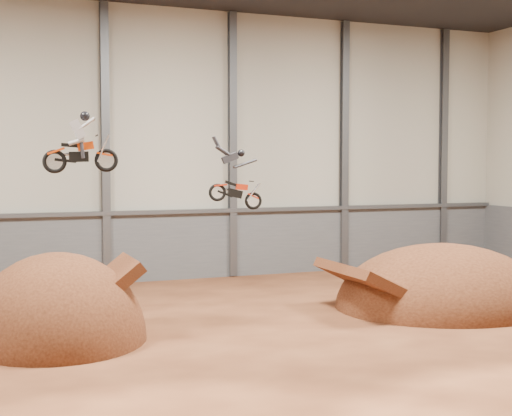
{
  "coord_description": "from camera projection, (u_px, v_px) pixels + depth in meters",
  "views": [
    {
      "loc": [
        -9.18,
        -20.86,
        5.97
      ],
      "look_at": [
        0.48,
        4.0,
        4.34
      ],
      "focal_mm": 50.0,
      "sensor_mm": 36.0,
      "label": 1
    }
  ],
  "objects": [
    {
      "name": "fmx_rider_b",
      "position": [
        233.0,
        174.0,
        25.85
      ],
      "size": [
        3.18,
        1.18,
        2.83
      ],
      "primitive_type": null,
      "rotation": [
        0.0,
        0.23,
        -0.14
      ],
      "color": "red"
    },
    {
      "name": "fmx_rider_a",
      "position": [
        81.0,
        139.0,
        23.46
      ],
      "size": [
        2.54,
        1.12,
        2.25
      ],
      "primitive_type": null,
      "rotation": [
        0.0,
        -0.03,
        -0.08
      ],
      "color": "#E64409"
    },
    {
      "name": "steel_column_4",
      "position": [
        344.0,
        146.0,
        40.04
      ],
      "size": [
        0.4,
        0.36,
        13.9
      ],
      "primitive_type": "cube",
      "color": "#47494F",
      "rests_on": "ground"
    },
    {
      "name": "floor",
      "position": [
        287.0,
        349.0,
        23.09
      ],
      "size": [
        40.0,
        40.0,
        0.0
      ],
      "primitive_type": "plane",
      "color": "#4D2514",
      "rests_on": "ground"
    },
    {
      "name": "steel_column_5",
      "position": [
        443.0,
        147.0,
        42.45
      ],
      "size": [
        0.4,
        0.36,
        13.9
      ],
      "primitive_type": "cube",
      "color": "#47494F",
      "rests_on": "ground"
    },
    {
      "name": "steel_rail",
      "position": [
        172.0,
        212.0,
        36.59
      ],
      "size": [
        39.8,
        0.35,
        0.2
      ],
      "primitive_type": "cube",
      "color": "#47494F",
      "rests_on": "lower_band_back"
    },
    {
      "name": "lower_band_back",
      "position": [
        171.0,
        246.0,
        36.84
      ],
      "size": [
        39.8,
        0.18,
        3.5
      ],
      "primitive_type": "cube",
      "color": "#53565B",
      "rests_on": "ground"
    },
    {
      "name": "back_wall",
      "position": [
        170.0,
        145.0,
        36.62
      ],
      "size": [
        40.0,
        0.1,
        14.0
      ],
      "primitive_type": "cube",
      "color": "#ACA998",
      "rests_on": "ground"
    },
    {
      "name": "landing_ramp",
      "position": [
        442.0,
        306.0,
        29.99
      ],
      "size": [
        9.21,
        8.14,
        5.31
      ],
      "primitive_type": "ellipsoid",
      "color": "#3B1B0E",
      "rests_on": "ground"
    },
    {
      "name": "steel_column_3",
      "position": [
        232.0,
        145.0,
        37.64
      ],
      "size": [
        0.4,
        0.36,
        13.9
      ],
      "primitive_type": "cube",
      "color": "#47494F",
      "rests_on": "ground"
    },
    {
      "name": "takeoff_ramp",
      "position": [
        58.0,
        340.0,
        24.29
      ],
      "size": [
        5.97,
        6.89,
        5.97
      ],
      "primitive_type": "ellipsoid",
      "color": "#3B1B0E",
      "rests_on": "ground"
    },
    {
      "name": "steel_column_2",
      "position": [
        105.0,
        144.0,
        35.23
      ],
      "size": [
        0.4,
        0.36,
        13.9
      ],
      "primitive_type": "cube",
      "color": "#47494F",
      "rests_on": "ground"
    }
  ]
}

